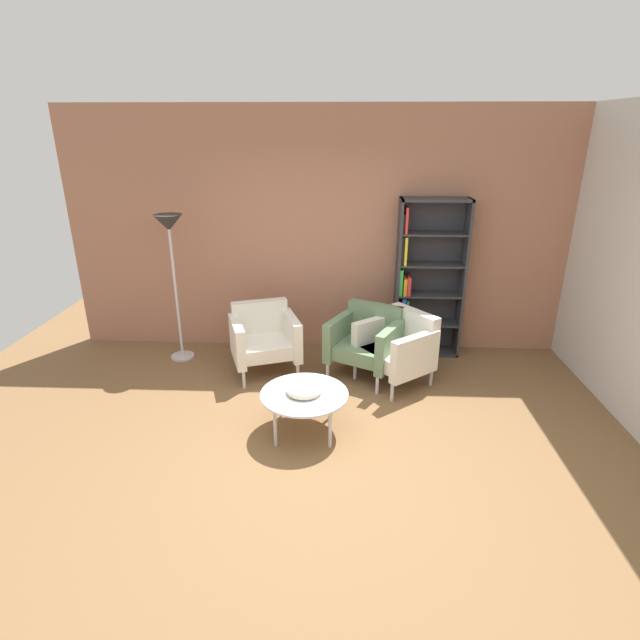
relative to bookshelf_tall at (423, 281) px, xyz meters
name	(u,v)px	position (x,y,z in m)	size (l,w,h in m)	color
ground_plane	(325,460)	(-1.09, -2.25, -0.92)	(8.32, 8.32, 0.00)	brown
brick_back_panel	(333,233)	(-1.09, 0.21, 0.53)	(6.40, 0.12, 2.90)	#A87056
bookshelf_tall	(423,281)	(0.00, 0.00, 0.00)	(0.80, 0.30, 1.90)	#333338
coffee_table_low	(304,396)	(-1.30, -1.83, -0.55)	(0.80, 0.80, 0.40)	silver
decorative_bowl	(304,390)	(-1.30, -1.83, -0.49)	(0.32, 0.32, 0.05)	beige
armchair_by_bookshelf	(264,337)	(-1.85, -0.61, -0.51)	(0.88, 0.85, 0.78)	white
armchair_corner_red	(366,340)	(-0.69, -0.64, -0.51)	(0.92, 0.90, 0.78)	slate
armchair_near_window	(398,346)	(-0.35, -0.79, -0.51)	(0.94, 0.95, 0.78)	white
floor_lamp_torchiere	(170,241)	(-2.92, -0.30, 0.53)	(0.32, 0.32, 1.74)	silver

